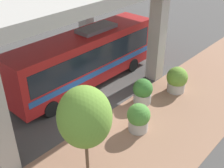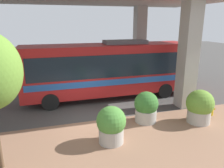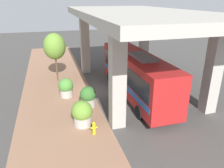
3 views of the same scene
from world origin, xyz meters
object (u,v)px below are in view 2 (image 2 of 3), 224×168
at_px(planter_front, 200,107).
at_px(planter_middle, 146,107).
at_px(bus, 109,68).
at_px(planter_back, 111,125).
at_px(fire_hydrant, 212,108).

height_order(planter_front, planter_middle, planter_front).
distance_m(bus, planter_back, 6.00).
height_order(bus, planter_middle, bus).
bearing_deg(bus, planter_middle, -169.75).
bearing_deg(planter_middle, planter_front, -108.56).
distance_m(bus, fire_hydrant, 6.66).
bearing_deg(planter_middle, fire_hydrant, -95.27).
bearing_deg(planter_front, planter_back, 96.93).
bearing_deg(planter_back, planter_front, -83.07).
distance_m(bus, planter_middle, 4.47).
distance_m(bus, planter_front, 6.18).
bearing_deg(planter_front, planter_middle, 71.44).
height_order(fire_hydrant, planter_middle, planter_middle).
distance_m(planter_front, planter_middle, 2.69).
xyz_separation_m(fire_hydrant, planter_middle, (0.35, 3.80, 0.36)).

